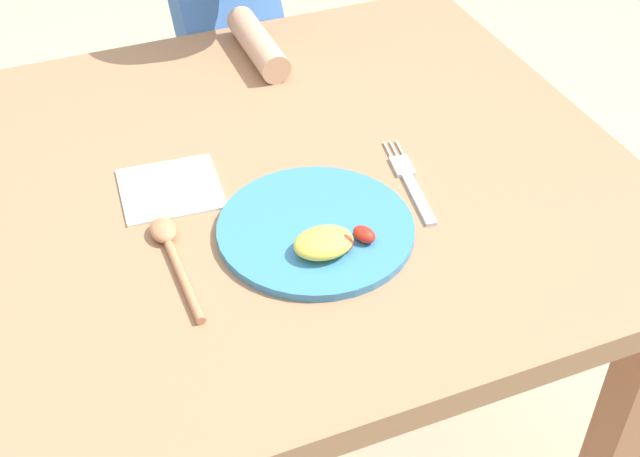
# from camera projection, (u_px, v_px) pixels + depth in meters

# --- Properties ---
(ground_plane) EXTENTS (8.00, 8.00, 0.00)m
(ground_plane) POSITION_uv_depth(u_px,v_px,m) (263.00, 451.00, 1.73)
(ground_plane) COLOR #BAAD8C
(dining_table) EXTENTS (1.18, 0.95, 0.69)m
(dining_table) POSITION_uv_depth(u_px,v_px,m) (246.00, 224.00, 1.33)
(dining_table) COLOR #A37752
(dining_table) RESTS_ON ground_plane
(plate) EXTENTS (0.28, 0.28, 0.04)m
(plate) POSITION_uv_depth(u_px,v_px,m) (318.00, 231.00, 1.17)
(plate) COLOR teal
(plate) RESTS_ON dining_table
(fork) EXTENTS (0.05, 0.21, 0.01)m
(fork) POSITION_uv_depth(u_px,v_px,m) (410.00, 182.00, 1.27)
(fork) COLOR silver
(fork) RESTS_ON dining_table
(spoon) EXTENTS (0.04, 0.21, 0.02)m
(spoon) POSITION_uv_depth(u_px,v_px,m) (171.00, 248.00, 1.15)
(spoon) COLOR tan
(spoon) RESTS_ON dining_table
(person) EXTENTS (0.22, 0.47, 1.01)m
(person) POSITION_uv_depth(u_px,v_px,m) (229.00, 65.00, 1.79)
(person) COLOR navy
(person) RESTS_ON ground_plane
(napkin) EXTENTS (0.16, 0.15, 0.00)m
(napkin) POSITION_uv_depth(u_px,v_px,m) (170.00, 189.00, 1.26)
(napkin) COLOR white
(napkin) RESTS_ON dining_table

